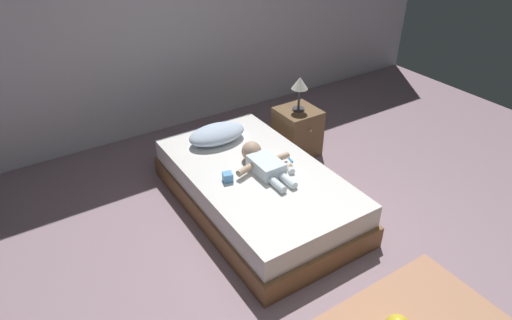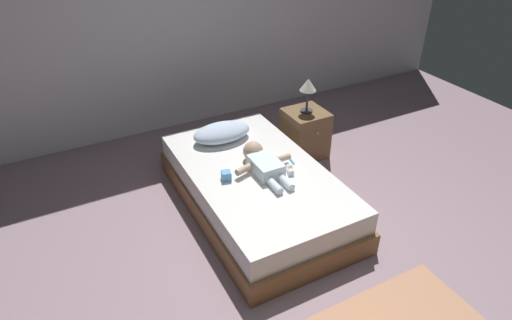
% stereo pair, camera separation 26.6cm
% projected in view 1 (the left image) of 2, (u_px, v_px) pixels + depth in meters
% --- Properties ---
extents(ground_plane, '(8.00, 8.00, 0.00)m').
position_uv_depth(ground_plane, '(322.00, 295.00, 3.13)').
color(ground_plane, gray).
extents(wall_behind_bed, '(8.00, 0.12, 2.56)m').
position_uv_depth(wall_behind_bed, '(145.00, 19.00, 4.57)').
color(wall_behind_bed, silver).
rests_on(wall_behind_bed, ground_plane).
extents(bed, '(1.12, 1.97, 0.40)m').
position_uv_depth(bed, '(256.00, 189.00, 3.88)').
color(bed, brown).
rests_on(bed, ground_plane).
extents(pillow, '(0.56, 0.33, 0.16)m').
position_uv_depth(pillow, '(217.00, 134.00, 4.14)').
color(pillow, silver).
rests_on(pillow, bed).
extents(baby, '(0.53, 0.65, 0.18)m').
position_uv_depth(baby, '(262.00, 162.00, 3.75)').
color(baby, white).
rests_on(baby, bed).
extents(toothbrush, '(0.03, 0.14, 0.02)m').
position_uv_depth(toothbrush, '(289.00, 158.00, 3.92)').
color(toothbrush, '#2B84DB').
rests_on(toothbrush, bed).
extents(nightstand, '(0.40, 0.43, 0.51)m').
position_uv_depth(nightstand, '(297.00, 132.00, 4.64)').
color(nightstand, brown).
rests_on(nightstand, ground_plane).
extents(lamp, '(0.17, 0.17, 0.36)m').
position_uv_depth(lamp, '(300.00, 86.00, 4.36)').
color(lamp, '#333338').
rests_on(lamp, nightstand).
extents(toy_block, '(0.09, 0.09, 0.08)m').
position_uv_depth(toy_block, '(228.00, 177.00, 3.61)').
color(toy_block, '#58A0DF').
rests_on(toy_block, bed).
extents(baby_bottle, '(0.09, 0.13, 0.08)m').
position_uv_depth(baby_bottle, '(290.00, 168.00, 3.74)').
color(baby_bottle, white).
rests_on(baby_bottle, bed).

